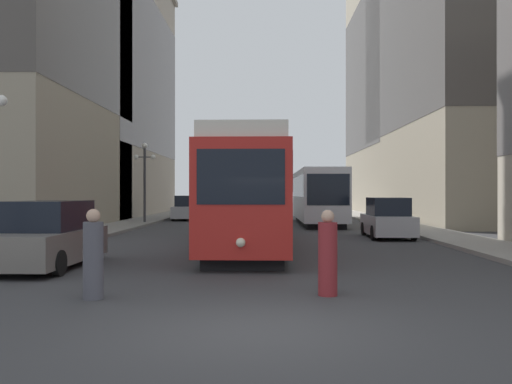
% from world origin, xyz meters
% --- Properties ---
extents(ground_plane, '(200.00, 200.00, 0.00)m').
position_xyz_m(ground_plane, '(0.00, 0.00, 0.00)').
color(ground_plane, '#38383A').
extents(sidewalk_left, '(2.64, 120.00, 0.15)m').
position_xyz_m(sidewalk_left, '(-8.32, 40.00, 0.07)').
color(sidewalk_left, gray).
rests_on(sidewalk_left, ground).
extents(sidewalk_right, '(2.64, 120.00, 0.15)m').
position_xyz_m(sidewalk_right, '(8.32, 40.00, 0.07)').
color(sidewalk_right, gray).
rests_on(sidewalk_right, ground).
extents(streetcar, '(2.84, 14.13, 3.89)m').
position_xyz_m(streetcar, '(-0.33, 12.45, 2.10)').
color(streetcar, black).
rests_on(streetcar, ground).
extents(transit_bus, '(2.60, 11.73, 3.45)m').
position_xyz_m(transit_bus, '(3.56, 27.13, 1.95)').
color(transit_bus, black).
rests_on(transit_bus, ground).
extents(parked_car_left_near, '(1.97, 4.61, 1.82)m').
position_xyz_m(parked_car_left_near, '(-5.70, 6.58, 0.84)').
color(parked_car_left_near, black).
rests_on(parked_car_left_near, ground).
extents(parked_car_left_mid, '(1.98, 5.01, 1.82)m').
position_xyz_m(parked_car_left_mid, '(-5.70, 32.85, 0.84)').
color(parked_car_left_mid, black).
rests_on(parked_car_left_mid, ground).
extents(parked_car_right_far, '(1.98, 4.38, 1.82)m').
position_xyz_m(parked_car_right_far, '(5.70, 16.58, 0.84)').
color(parked_car_right_far, black).
rests_on(parked_car_right_far, ground).
extents(pedestrian_crossing_near, '(0.38, 0.38, 1.70)m').
position_xyz_m(pedestrian_crossing_near, '(1.41, 2.72, 0.79)').
color(pedestrian_crossing_near, maroon).
rests_on(pedestrian_crossing_near, ground).
extents(pedestrian_crossing_far, '(0.39, 0.39, 1.73)m').
position_xyz_m(pedestrian_crossing_far, '(-3.14, 2.30, 0.81)').
color(pedestrian_crossing_far, '#4C4C56').
rests_on(pedestrian_crossing_far, ground).
extents(lamp_post_left_far, '(1.41, 0.36, 5.10)m').
position_xyz_m(lamp_post_left_far, '(-7.60, 26.88, 3.53)').
color(lamp_post_left_far, '#333338').
rests_on(lamp_post_left_far, sidewalk_left).
extents(building_left_corner, '(15.25, 23.04, 22.78)m').
position_xyz_m(building_left_corner, '(-16.96, 39.68, 11.72)').
color(building_left_corner, '#A89E8E').
rests_on(building_left_corner, ground).
extents(building_right_corner, '(12.77, 19.49, 25.41)m').
position_xyz_m(building_right_corner, '(15.72, 46.39, 13.09)').
color(building_right_corner, gray).
rests_on(building_right_corner, ground).
extents(building_right_midblock, '(14.03, 23.15, 26.87)m').
position_xyz_m(building_right_midblock, '(16.35, 31.93, 13.84)').
color(building_right_midblock, gray).
rests_on(building_right_midblock, ground).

